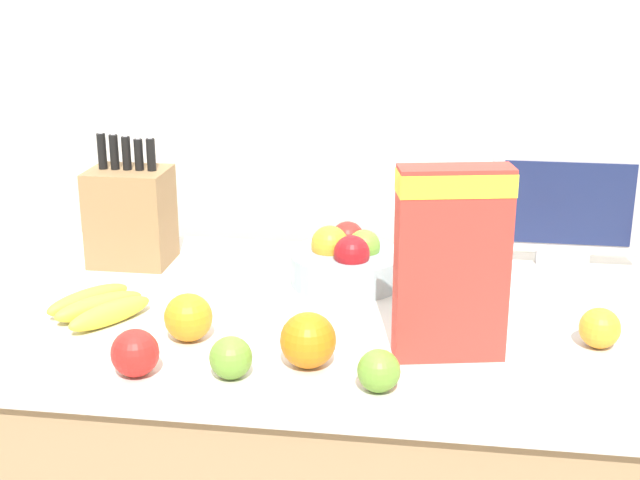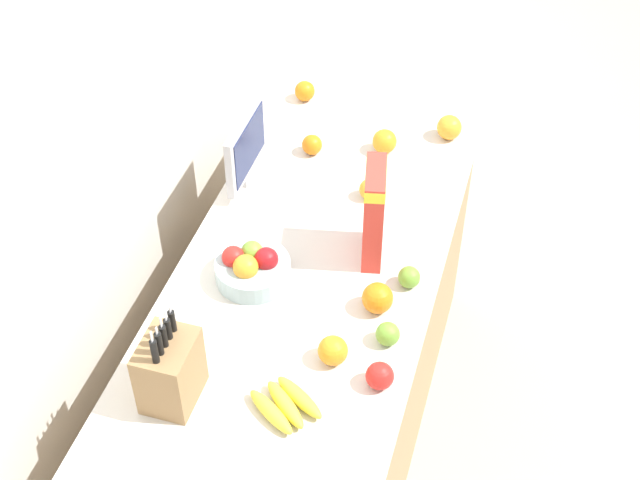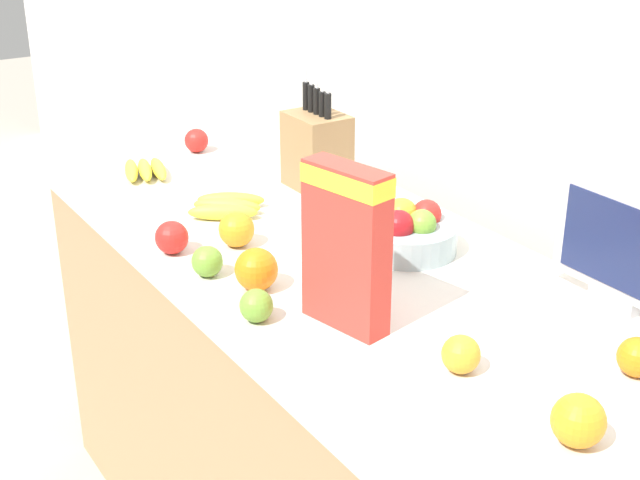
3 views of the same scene
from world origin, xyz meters
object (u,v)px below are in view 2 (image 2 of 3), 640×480
at_px(knife_block, 170,370).
at_px(orange_front_center, 305,91).
at_px(apple_middle, 409,277).
at_px(fruit_bowl, 252,267).
at_px(banana_bunch_left, 285,405).
at_px(orange_mid_left, 370,189).
at_px(orange_back_center, 385,141).
at_px(orange_front_left, 312,145).
at_px(orange_by_cereal, 333,350).
at_px(cereal_box, 374,210).
at_px(orange_front_right, 449,127).
at_px(apple_leftmost, 388,334).
at_px(orange_near_bowl, 378,298).
at_px(apple_near_bananas, 380,376).
at_px(small_monitor, 246,146).

relative_size(knife_block, orange_front_center, 4.14).
bearing_deg(apple_middle, fruit_bowl, 102.86).
bearing_deg(apple_middle, banana_bunch_left, 158.31).
bearing_deg(orange_mid_left, orange_back_center, 2.56).
distance_m(knife_block, orange_front_left, 1.08).
bearing_deg(orange_by_cereal, orange_front_center, 20.71).
xyz_separation_m(knife_block, orange_by_cereal, (0.23, -0.36, -0.06)).
distance_m(apple_middle, orange_front_left, 0.69).
relative_size(cereal_box, orange_front_right, 3.65).
bearing_deg(apple_leftmost, fruit_bowl, 73.80).
relative_size(knife_block, orange_back_center, 3.67).
xyz_separation_m(cereal_box, orange_front_right, (0.64, -0.12, -0.13)).
bearing_deg(orange_near_bowl, knife_block, 135.73).
height_order(knife_block, fruit_bowl, knife_block).
distance_m(knife_block, fruit_bowl, 0.46).
height_order(knife_block, orange_front_right, knife_block).
height_order(apple_near_bananas, orange_front_right, orange_front_right).
bearing_deg(fruit_bowl, apple_middle, -77.14).
relative_size(cereal_box, apple_leftmost, 4.72).
bearing_deg(cereal_box, orange_front_center, 19.30).
bearing_deg(apple_near_bananas, small_monitor, 41.13).
xyz_separation_m(small_monitor, orange_front_left, (0.19, -0.16, -0.09)).
xyz_separation_m(small_monitor, apple_near_bananas, (-0.71, -0.62, -0.09)).
bearing_deg(banana_bunch_left, orange_mid_left, -0.05).
relative_size(banana_bunch_left, orange_front_center, 2.96).
height_order(fruit_bowl, apple_leftmost, fruit_bowl).
relative_size(knife_block, orange_near_bowl, 3.44).
xyz_separation_m(fruit_bowl, orange_front_left, (0.62, 0.01, -0.01)).
xyz_separation_m(knife_block, orange_mid_left, (0.91, -0.29, -0.07)).
bearing_deg(banana_bunch_left, small_monitor, 25.59).
distance_m(small_monitor, apple_middle, 0.71).
relative_size(knife_block, orange_by_cereal, 3.75).
distance_m(small_monitor, orange_front_center, 0.50).
height_order(knife_block, orange_near_bowl, knife_block).
bearing_deg(orange_front_left, orange_by_cereal, -159.62).
bearing_deg(apple_near_bananas, cereal_box, 16.32).
bearing_deg(apple_leftmost, small_monitor, 47.19).
distance_m(cereal_box, apple_near_bananas, 0.51).
distance_m(fruit_bowl, apple_leftmost, 0.45).
height_order(orange_front_left, orange_by_cereal, orange_by_cereal).
relative_size(apple_middle, orange_front_right, 0.75).
relative_size(small_monitor, banana_bunch_left, 1.40).
height_order(orange_back_center, orange_near_bowl, orange_near_bowl).
bearing_deg(orange_front_center, orange_mid_left, -142.28).
xyz_separation_m(orange_back_center, orange_mid_left, (-0.25, -0.01, -0.01)).
height_order(small_monitor, orange_mid_left, small_monitor).
bearing_deg(orange_near_bowl, banana_bunch_left, 160.70).
bearing_deg(orange_back_center, orange_front_left, 108.79).
distance_m(fruit_bowl, banana_bunch_left, 0.48).
distance_m(apple_middle, orange_mid_left, 0.40).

